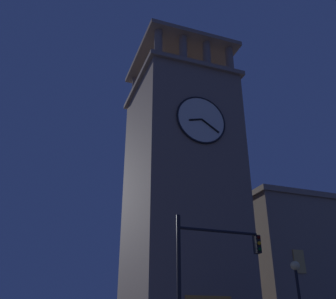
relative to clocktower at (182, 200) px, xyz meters
name	(u,v)px	position (x,y,z in m)	size (l,w,h in m)	color
clocktower	(182,200)	(0.00, 0.00, 0.00)	(8.55, 9.08, 27.77)	gray
traffic_signal_near	(206,272)	(4.54, 13.65, -7.47)	(3.74, 0.41, 6.26)	black
street_lamp	(299,295)	(-1.21, 11.64, -8.02)	(0.44, 0.44, 5.11)	black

